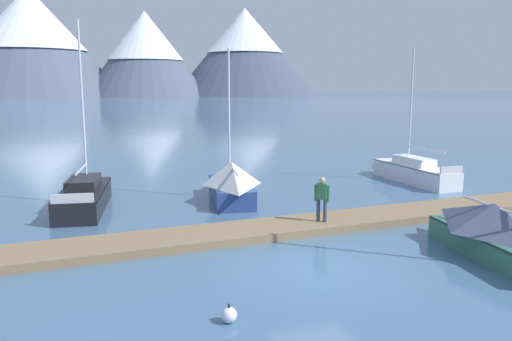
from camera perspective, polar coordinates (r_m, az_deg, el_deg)
The scene contains 11 objects.
ground_plane at distance 15.19m, azimuth 7.42°, elevation -11.10°, with size 700.00×700.00×0.00m, color #426689.
mountain_central_massif at distance 257.49m, azimuth -24.15°, elevation 13.47°, with size 82.15×82.15×48.73m.
mountain_shoulder_ridge at distance 247.01m, azimuth -12.40°, elevation 13.08°, with size 58.36×58.36×39.21m.
mountain_east_summit at distance 258.35m, azimuth -1.27°, elevation 13.51°, with size 71.53×71.53×42.76m.
dock at distance 18.63m, azimuth 1.99°, elevation -6.61°, with size 29.24×3.75×0.30m.
sailboat_second_berth at distance 23.69m, azimuth -18.68°, elevation -2.51°, with size 2.60×7.05×8.14m.
sailboat_mid_dock_port at distance 23.64m, azimuth -2.90°, elevation -1.26°, with size 2.58×5.88×7.01m.
sailboat_mid_dock_starboard at distance 17.34m, azimuth 26.44°, elevation -6.73°, with size 2.56×6.64×7.53m.
sailboat_far_berth at distance 29.60m, azimuth 17.06°, elevation -0.02°, with size 1.69×6.67×7.39m.
person_on_dock at distance 18.94m, azimuth 7.47°, elevation -2.94°, with size 0.48×0.41×1.69m.
mooring_buoy_channel_marker at distance 11.97m, azimuth -3.06°, elevation -16.00°, with size 0.37×0.37×0.45m.
Camera 1 is at (-6.34, -12.72, 5.36)m, focal length 35.37 mm.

